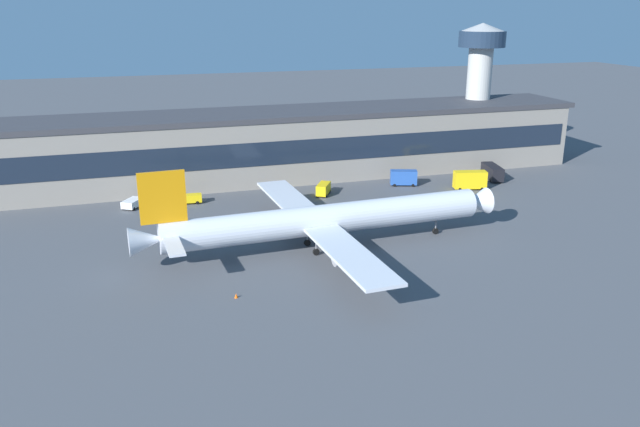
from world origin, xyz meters
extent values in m
plane|color=#4C4F54|center=(0.00, 0.00, 0.00)|extent=(600.00, 600.00, 0.00)
cube|color=gray|center=(0.00, 50.63, 7.38)|extent=(149.61, 19.25, 14.75)
cube|color=#38383D|center=(0.00, 50.63, 15.35)|extent=(152.60, 19.63, 1.20)
cube|color=#192333|center=(0.00, 40.96, 8.11)|extent=(146.62, 0.16, 5.31)
cylinder|color=silver|center=(-2.30, 1.88, 5.26)|extent=(55.55, 7.71, 5.05)
cone|color=silver|center=(26.87, 3.28, 5.26)|extent=(4.77, 5.01, 4.80)
cone|color=silver|center=(-31.72, 0.46, 5.26)|extent=(5.77, 4.81, 4.55)
cube|color=orange|center=(-28.95, 0.59, 11.82)|extent=(7.09, 0.84, 8.09)
cube|color=silver|center=(-28.72, 6.17, 6.01)|extent=(2.83, 9.20, 0.30)
cube|color=silver|center=(-28.18, -4.93, 6.01)|extent=(2.83, 9.20, 0.30)
cube|color=silver|center=(-5.01, 16.75, 4.75)|extent=(7.19, 25.18, 0.50)
cube|color=silver|center=(-3.57, -13.19, 4.75)|extent=(7.19, 25.18, 0.50)
cylinder|color=#99999E|center=(-3.84, 13.06, 2.96)|extent=(4.30, 2.98, 2.78)
cylinder|color=#99999E|center=(-2.75, -9.41, 2.96)|extent=(4.30, 2.98, 2.78)
cylinder|color=black|center=(18.72, 2.89, 0.55)|extent=(1.12, 0.55, 1.10)
cylinder|color=slate|center=(18.72, 2.89, 2.19)|extent=(0.24, 0.24, 2.73)
cylinder|color=black|center=(-5.17, 4.02, 0.55)|extent=(1.12, 0.55, 1.10)
cylinder|color=slate|center=(-5.17, 4.02, 2.19)|extent=(0.24, 0.24, 2.73)
cylinder|color=black|center=(-4.95, -0.53, 0.55)|extent=(1.12, 0.55, 1.10)
cylinder|color=slate|center=(-4.95, -0.53, 2.19)|extent=(0.24, 0.24, 2.73)
cylinder|color=#B7B7B2|center=(56.36, 54.48, 14.61)|extent=(6.29, 6.29, 29.23)
cylinder|color=#1E2D42|center=(56.36, 54.48, 31.23)|extent=(11.95, 11.95, 4.00)
cone|color=#A5A5A5|center=(56.36, 54.48, 34.23)|extent=(10.76, 10.76, 2.00)
cube|color=yellow|center=(-22.57, 34.94, 1.15)|extent=(6.52, 2.43, 1.60)
cube|color=black|center=(-24.32, 35.06, 1.47)|extent=(2.36, 1.99, 0.40)
cylinder|color=black|center=(-24.86, 34.20, 0.35)|extent=(0.72, 0.35, 0.70)
cylinder|color=black|center=(-24.74, 35.99, 0.35)|extent=(0.72, 0.35, 0.70)
cylinder|color=black|center=(-20.39, 33.89, 0.35)|extent=(0.72, 0.35, 0.70)
cylinder|color=black|center=(-20.27, 35.69, 0.35)|extent=(0.72, 0.35, 0.70)
cube|color=#2651A5|center=(26.66, 34.53, 1.95)|extent=(6.45, 4.20, 3.20)
cube|color=black|center=(25.10, 35.06, 2.59)|extent=(2.70, 2.77, 0.80)
cylinder|color=black|center=(24.33, 34.19, 0.35)|extent=(0.76, 0.51, 0.70)
cylinder|color=black|center=(25.02, 36.23, 0.35)|extent=(0.76, 0.51, 0.70)
cylinder|color=black|center=(28.30, 32.84, 0.35)|extent=(0.76, 0.51, 0.70)
cylinder|color=black|center=(29.00, 34.88, 0.35)|extent=(0.76, 0.51, 0.70)
cube|color=yellow|center=(39.63, 27.27, 2.25)|extent=(7.60, 4.15, 3.80)
cube|color=black|center=(41.56, 26.82, 3.01)|extent=(2.99, 2.90, 0.95)
cylinder|color=black|center=(42.35, 27.84, 0.35)|extent=(0.75, 0.45, 0.70)
cylinder|color=black|center=(41.82, 25.56, 0.35)|extent=(0.75, 0.45, 0.70)
cylinder|color=black|center=(37.44, 28.98, 0.35)|extent=(0.75, 0.45, 0.70)
cylinder|color=black|center=(36.91, 26.70, 0.35)|extent=(0.75, 0.45, 0.70)
cube|color=white|center=(-33.33, 35.39, 1.05)|extent=(4.77, 5.45, 1.40)
cube|color=black|center=(-34.03, 34.28, 1.33)|extent=(2.92, 2.70, 0.35)
cylinder|color=black|center=(-33.24, 33.34, 0.35)|extent=(0.63, 0.75, 0.70)
cylinder|color=black|center=(-35.21, 34.60, 0.35)|extent=(0.63, 0.75, 0.70)
cylinder|color=black|center=(-31.44, 36.18, 0.35)|extent=(0.63, 0.75, 0.70)
cylinder|color=black|center=(-33.41, 37.44, 0.35)|extent=(0.63, 0.75, 0.70)
cube|color=yellow|center=(6.76, 32.63, 1.45)|extent=(4.53, 5.60, 2.20)
cube|color=black|center=(6.04, 31.40, 1.89)|extent=(2.67, 2.59, 0.55)
cylinder|color=black|center=(6.69, 30.56, 0.35)|extent=(0.61, 0.76, 0.70)
cylinder|color=black|center=(4.98, 31.57, 0.35)|extent=(0.61, 0.76, 0.70)
cylinder|color=black|center=(8.54, 33.70, 0.35)|extent=(0.61, 0.76, 0.70)
cylinder|color=black|center=(6.83, 34.71, 0.35)|extent=(0.61, 0.76, 0.70)
cube|color=black|center=(49.14, 33.37, 1.85)|extent=(4.43, 8.79, 3.00)
cube|color=black|center=(49.61, 35.63, 2.45)|extent=(3.11, 3.40, 0.75)
cylinder|color=black|center=(48.50, 36.50, 0.35)|extent=(0.43, 0.75, 0.70)
cylinder|color=black|center=(50.97, 36.00, 0.35)|extent=(0.43, 0.75, 0.70)
cylinder|color=black|center=(47.32, 30.75, 0.35)|extent=(0.43, 0.75, 0.70)
cylinder|color=black|center=(49.79, 30.24, 0.35)|extent=(0.43, 0.75, 0.70)
cone|color=#F2590C|center=(-20.52, -12.73, 0.33)|extent=(0.54, 0.54, 0.67)
camera|label=1|loc=(-33.41, -94.59, 39.55)|focal=35.71mm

